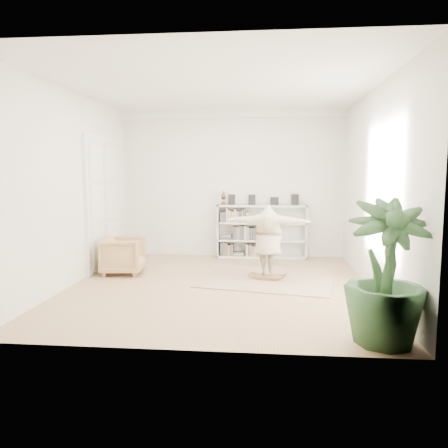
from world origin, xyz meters
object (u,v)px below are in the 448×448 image
object	(u,v)px
rocker_board	(267,276)
bookshelf	(261,232)
armchair	(123,256)
person	(268,238)
houseplant	(386,272)

from	to	relation	value
rocker_board	bookshelf	bearing A→B (deg)	104.97
bookshelf	armchair	bearing A→B (deg)	-144.60
bookshelf	armchair	xyz separation A→B (m)	(-2.84, -2.02, -0.26)
person	rocker_board	bearing A→B (deg)	11.28
rocker_board	houseplant	bearing A→B (deg)	-54.23
armchair	person	world-z (taller)	person
armchair	bookshelf	bearing A→B (deg)	-59.99
bookshelf	rocker_board	bearing A→B (deg)	-86.31
armchair	person	bearing A→B (deg)	-100.30
bookshelf	armchair	world-z (taller)	bookshelf
bookshelf	rocker_board	xyz separation A→B (m)	(0.15, -2.27, -0.57)
armchair	houseplant	world-z (taller)	houseplant
rocker_board	person	xyz separation A→B (m)	(0.00, 0.00, 0.75)
bookshelf	rocker_board	world-z (taller)	bookshelf
person	bookshelf	bearing A→B (deg)	-75.03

